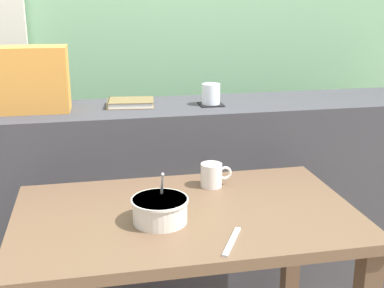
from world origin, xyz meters
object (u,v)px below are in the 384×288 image
Objects in this scene: juice_glass at (211,95)px; throw_pillow at (27,80)px; coaster_square at (211,104)px; closed_book at (130,103)px; fork_utensil at (232,241)px; breakfast_table at (186,243)px; ceramic_mug at (212,175)px; soup_bowl at (160,210)px.

throw_pillow is at bearing 178.02° from juice_glass.
closed_book is (-0.34, 0.05, 0.01)m from coaster_square.
closed_book is 0.93m from fork_utensil.
breakfast_table is 0.27m from fork_utensil.
coaster_square is at bearing 108.99° from fork_utensil.
breakfast_table is 9.57× the size of ceramic_mug.
coaster_square is at bearing -104.04° from juice_glass.
soup_bowl is 1.02× the size of fork_utensil.
coaster_square is 0.59× the size of fork_utensil.
closed_book is 0.74m from soup_bowl.
coaster_square is at bearing 77.26° from ceramic_mug.
throw_pillow is at bearing 178.02° from coaster_square.
ceramic_mug is at bearing 55.63° from breakfast_table.
soup_bowl is at bearing -58.28° from throw_pillow.
fork_utensil is 1.50× the size of ceramic_mug.
throw_pillow is at bearing -176.67° from closed_book.
fork_utensil reaches higher than breakfast_table.
fork_utensil is at bearing -77.33° from closed_book.
breakfast_table is at bearing -110.37° from coaster_square.
coaster_square is at bearing 64.61° from soup_bowl.
ceramic_mug is (0.24, -0.46, -0.17)m from closed_book.
throw_pillow reaches higher than ceramic_mug.
ceramic_mug is (0.13, 0.19, 0.16)m from breakfast_table.
soup_bowl is at bearing -115.39° from juice_glass.
soup_bowl is (-0.32, -0.67, -0.21)m from juice_glass.
breakfast_table is 0.28m from ceramic_mug.
breakfast_table is 0.74m from juice_glass.
throw_pillow is at bearing 153.46° from fork_utensil.
ceramic_mug reaches higher than fork_utensil.
coaster_square is 0.31× the size of throw_pillow.
coaster_square is 0.76m from soup_bowl.
closed_book reaches higher than soup_bowl.
juice_glass is 0.47m from ceramic_mug.
throw_pillow is at bearing 145.87° from ceramic_mug.
juice_glass reaches higher than breakfast_table.
coaster_square reaches higher than soup_bowl.
coaster_square is 1.16× the size of juice_glass.
juice_glass reaches higher than ceramic_mug.
closed_book is 0.55m from ceramic_mug.
juice_glass reaches higher than soup_bowl.
closed_book is 1.20× the size of soup_bowl.
juice_glass is 0.88m from fork_utensil.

